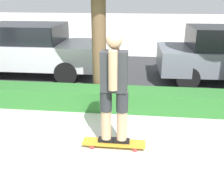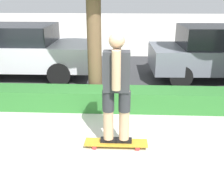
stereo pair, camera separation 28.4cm
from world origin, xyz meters
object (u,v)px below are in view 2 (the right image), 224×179
Objects in this scene: skater_person at (116,87)px; parked_car_middle at (217,53)px; skateboard at (116,143)px; parked_car_front at (20,50)px.

parked_car_middle is (2.78, 3.79, -0.26)m from skater_person.
skater_person is 0.46× the size of parked_car_middle.
skateboard is at bearing 7.13° from skater_person.
skateboard is 0.97m from skater_person.
skater_person reaches higher than parked_car_middle.
parked_car_front is at bearing 127.64° from skateboard.
parked_car_middle is (5.79, -0.11, -0.01)m from parked_car_front.
parked_car_front reaches higher than skateboard.
skater_person is at bearing -172.87° from skateboard.
skater_person is at bearing -52.78° from parked_car_front.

